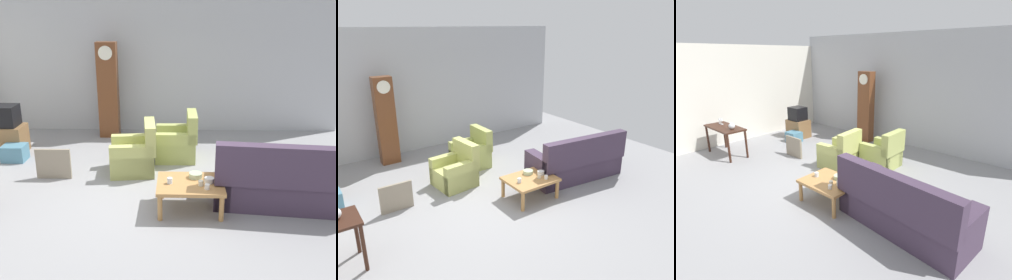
# 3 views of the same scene
# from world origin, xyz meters

# --- Properties ---
(ground_plane) EXTENTS (10.40, 10.40, 0.00)m
(ground_plane) POSITION_xyz_m (0.00, 0.00, 0.00)
(ground_plane) COLOR gray
(garage_door_wall) EXTENTS (8.40, 0.16, 3.20)m
(garage_door_wall) POSITION_xyz_m (0.00, 3.60, 1.60)
(garage_door_wall) COLOR #ADAFB5
(garage_door_wall) RESTS_ON ground_plane
(couch_floral) EXTENTS (2.18, 1.10, 1.04)m
(couch_floral) POSITION_xyz_m (1.98, -0.21, 0.36)
(couch_floral) COLOR #423347
(couch_floral) RESTS_ON ground_plane
(armchair_olive_near) EXTENTS (0.86, 0.84, 0.92)m
(armchair_olive_near) POSITION_xyz_m (-0.38, 0.99, 0.31)
(armchair_olive_near) COLOR #B7BC66
(armchair_olive_near) RESTS_ON ground_plane
(armchair_olive_far) EXTENTS (0.80, 0.77, 0.92)m
(armchair_olive_far) POSITION_xyz_m (0.38, 1.66, 0.31)
(armchair_olive_far) COLOR tan
(armchair_olive_far) RESTS_ON ground_plane
(coffee_table_wood) EXTENTS (0.96, 0.76, 0.43)m
(coffee_table_wood) POSITION_xyz_m (0.56, -0.35, 0.36)
(coffee_table_wood) COLOR #B27F47
(coffee_table_wood) RESTS_ON ground_plane
(grandfather_clock) EXTENTS (0.44, 0.30, 2.13)m
(grandfather_clock) POSITION_xyz_m (-1.18, 3.02, 1.07)
(grandfather_clock) COLOR brown
(grandfather_clock) RESTS_ON ground_plane
(framed_picture_leaning) EXTENTS (0.60, 0.05, 0.53)m
(framed_picture_leaning) POSITION_xyz_m (-1.76, 0.66, 0.27)
(framed_picture_leaning) COLOR gray
(framed_picture_leaning) RESTS_ON ground_plane
(cup_white_porcelain) EXTENTS (0.07, 0.07, 0.07)m
(cup_white_porcelain) POSITION_xyz_m (0.79, -0.56, 0.46)
(cup_white_porcelain) COLOR white
(cup_white_porcelain) RESTS_ON coffee_table_wood
(cup_blue_rimmed) EXTENTS (0.08, 0.08, 0.09)m
(cup_blue_rimmed) POSITION_xyz_m (0.27, -0.39, 0.47)
(cup_blue_rimmed) COLOR silver
(cup_blue_rimmed) RESTS_ON coffee_table_wood
(cup_cream_tall) EXTENTS (0.07, 0.07, 0.08)m
(cup_cream_tall) POSITION_xyz_m (0.70, -0.45, 0.46)
(cup_cream_tall) COLOR beige
(cup_cream_tall) RESTS_ON coffee_table_wood
(bowl_white_stacked) EXTENTS (0.14, 0.14, 0.07)m
(bowl_white_stacked) POSITION_xyz_m (0.83, -0.35, 0.46)
(bowl_white_stacked) COLOR white
(bowl_white_stacked) RESTS_ON coffee_table_wood
(bowl_shallow_green) EXTENTS (0.20, 0.20, 0.07)m
(bowl_shallow_green) POSITION_xyz_m (0.64, -0.18, 0.46)
(bowl_shallow_green) COLOR #B2C69E
(bowl_shallow_green) RESTS_ON coffee_table_wood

